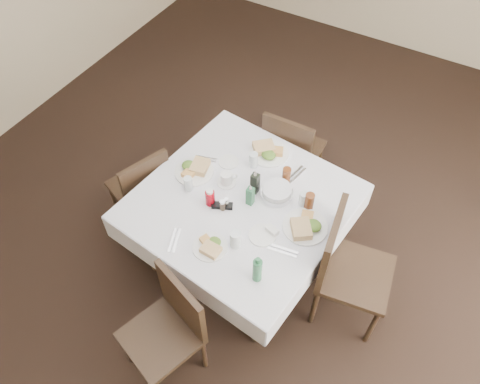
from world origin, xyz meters
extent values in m
plane|color=black|center=(0.00, 0.00, 0.00)|extent=(7.00, 7.00, 0.00)
cylinder|color=black|center=(-0.69, -0.58, 0.36)|extent=(0.06, 0.06, 0.72)
cylinder|color=black|center=(-0.57, 0.42, 0.36)|extent=(0.06, 0.06, 0.72)
cylinder|color=black|center=(0.31, -0.69, 0.36)|extent=(0.06, 0.06, 0.72)
cylinder|color=black|center=(0.42, 0.31, 0.36)|extent=(0.06, 0.06, 0.72)
cube|color=black|center=(-0.13, -0.13, 0.73)|extent=(1.39, 1.39, 0.03)
cube|color=silver|center=(-0.13, -0.13, 0.76)|extent=(1.52, 1.52, 0.01)
cube|color=silver|center=(-0.06, 0.55, 0.65)|extent=(1.37, 0.17, 0.22)
cube|color=silver|center=(-0.21, -0.82, 0.65)|extent=(1.37, 0.17, 0.22)
cube|color=silver|center=(0.55, -0.21, 0.65)|extent=(0.17, 1.37, 0.22)
cube|color=silver|center=(-0.82, -0.06, 0.65)|extent=(0.17, 1.37, 0.22)
cube|color=black|center=(-0.14, 0.80, 0.45)|extent=(0.44, 0.44, 0.04)
cube|color=black|center=(-0.14, 0.60, 0.68)|extent=(0.44, 0.05, 0.48)
cylinder|color=black|center=(0.04, 0.99, 0.22)|extent=(0.04, 0.04, 0.45)
cylinder|color=black|center=(0.05, 0.62, 0.22)|extent=(0.04, 0.04, 0.45)
cylinder|color=black|center=(-0.34, 0.99, 0.22)|extent=(0.04, 0.04, 0.45)
cylinder|color=black|center=(-0.33, 0.61, 0.22)|extent=(0.04, 0.04, 0.45)
cube|color=black|center=(-0.14, -1.15, 0.45)|extent=(0.55, 0.55, 0.04)
cube|color=black|center=(-0.08, -0.96, 0.68)|extent=(0.43, 0.18, 0.48)
cylinder|color=black|center=(-0.38, -1.27, 0.22)|extent=(0.04, 0.04, 0.45)
cylinder|color=black|center=(-0.26, -0.91, 0.22)|extent=(0.04, 0.04, 0.45)
cylinder|color=black|center=(0.09, -1.03, 0.22)|extent=(0.04, 0.04, 0.45)
cube|color=black|center=(0.77, -0.12, 0.49)|extent=(0.55, 0.55, 0.04)
cube|color=black|center=(0.56, -0.15, 0.75)|extent=(0.12, 0.48, 0.52)
cylinder|color=black|center=(1.01, -0.29, 0.25)|extent=(0.04, 0.04, 0.49)
cylinder|color=black|center=(0.60, -0.36, 0.25)|extent=(0.04, 0.04, 0.49)
cylinder|color=black|center=(0.95, 0.12, 0.25)|extent=(0.04, 0.04, 0.49)
cylinder|color=black|center=(0.54, 0.05, 0.25)|extent=(0.04, 0.04, 0.49)
cube|color=black|center=(-1.07, -0.20, 0.42)|extent=(0.53, 0.53, 0.04)
cube|color=black|center=(-0.90, -0.26, 0.64)|extent=(0.18, 0.40, 0.45)
cylinder|color=black|center=(-1.18, 0.03, 0.21)|extent=(0.03, 0.03, 0.42)
cylinder|color=black|center=(-0.84, -0.09, 0.21)|extent=(0.03, 0.03, 0.42)
cylinder|color=black|center=(-1.30, -0.30, 0.21)|extent=(0.03, 0.03, 0.42)
cylinder|color=black|center=(-0.97, -0.42, 0.21)|extent=(0.03, 0.03, 0.42)
cylinder|color=white|center=(-0.18, 0.37, 0.77)|extent=(0.30, 0.30, 0.02)
cube|color=#B67B4F|center=(-0.23, 0.37, 0.80)|extent=(0.20, 0.20, 0.05)
cube|color=tan|center=(-0.13, 0.39, 0.80)|extent=(0.12, 0.11, 0.04)
ellipsoid|color=#396D23|center=(-0.16, 0.32, 0.80)|extent=(0.11, 0.10, 0.05)
cylinder|color=white|center=(-0.12, -0.58, 0.77)|extent=(0.23, 0.23, 0.01)
cube|color=#B67B4F|center=(-0.09, -0.61, 0.79)|extent=(0.12, 0.10, 0.04)
cube|color=tan|center=(-0.16, -0.56, 0.79)|extent=(0.09, 0.09, 0.03)
ellipsoid|color=#396D23|center=(-0.10, -0.54, 0.79)|extent=(0.09, 0.08, 0.04)
cylinder|color=white|center=(0.35, -0.12, 0.77)|extent=(0.31, 0.31, 0.02)
cube|color=#B67B4F|center=(0.34, -0.17, 0.80)|extent=(0.19, 0.20, 0.05)
cube|color=tan|center=(0.34, -0.07, 0.80)|extent=(0.10, 0.12, 0.04)
ellipsoid|color=#396D23|center=(0.40, -0.11, 0.80)|extent=(0.11, 0.10, 0.05)
cylinder|color=white|center=(-0.57, -0.08, 0.77)|extent=(0.29, 0.29, 0.02)
cube|color=#B67B4F|center=(-0.55, -0.04, 0.80)|extent=(0.15, 0.17, 0.05)
cube|color=tan|center=(-0.58, -0.13, 0.80)|extent=(0.09, 0.11, 0.04)
ellipsoid|color=#396D23|center=(-0.62, -0.07, 0.80)|extent=(0.11, 0.10, 0.05)
cylinder|color=white|center=(-0.40, 0.13, 0.77)|extent=(0.15, 0.15, 0.01)
cylinder|color=white|center=(0.14, -0.33, 0.77)|extent=(0.18, 0.18, 0.01)
cylinder|color=silver|center=(-0.22, 0.20, 0.82)|extent=(0.07, 0.07, 0.12)
cylinder|color=silver|center=(0.02, -0.48, 0.83)|extent=(0.07, 0.07, 0.14)
cylinder|color=silver|center=(0.25, 0.05, 0.82)|extent=(0.06, 0.06, 0.11)
cylinder|color=silver|center=(-0.52, -0.23, 0.82)|extent=(0.06, 0.06, 0.11)
cylinder|color=brown|center=(0.06, 0.19, 0.83)|extent=(0.06, 0.06, 0.13)
cylinder|color=brown|center=(0.30, 0.05, 0.83)|extent=(0.06, 0.06, 0.14)
cylinder|color=silver|center=(0.06, 0.03, 0.78)|extent=(0.23, 0.23, 0.04)
cylinder|color=silver|center=(0.06, 0.03, 0.82)|extent=(0.21, 0.21, 0.05)
cube|color=black|center=(-0.09, -0.01, 0.85)|extent=(0.05, 0.05, 0.17)
cone|color=silver|center=(-0.09, -0.01, 0.96)|extent=(0.03, 0.03, 0.05)
cube|color=#286940|center=(-0.07, -0.12, 0.84)|extent=(0.05, 0.05, 0.15)
cone|color=silver|center=(-0.07, -0.12, 0.94)|extent=(0.03, 0.03, 0.04)
cylinder|color=#AE0412|center=(-0.31, -0.27, 0.82)|extent=(0.07, 0.07, 0.12)
cylinder|color=white|center=(-0.31, -0.27, 0.89)|extent=(0.05, 0.05, 0.02)
cylinder|color=white|center=(-0.20, -0.23, 0.79)|extent=(0.03, 0.03, 0.06)
cylinder|color=silver|center=(-0.20, -0.23, 0.83)|extent=(0.03, 0.03, 0.01)
cylinder|color=#463628|center=(-0.21, -0.27, 0.80)|extent=(0.04, 0.04, 0.07)
cylinder|color=silver|center=(-0.21, -0.27, 0.84)|extent=(0.04, 0.04, 0.01)
cylinder|color=white|center=(-0.31, -0.05, 0.77)|extent=(0.14, 0.14, 0.01)
cylinder|color=white|center=(-0.31, -0.05, 0.82)|extent=(0.08, 0.08, 0.09)
cylinder|color=black|center=(-0.31, -0.05, 0.85)|extent=(0.07, 0.07, 0.01)
torus|color=white|center=(-0.27, -0.01, 0.82)|extent=(0.05, 0.05, 0.06)
cube|color=black|center=(-0.22, -0.25, 0.78)|extent=(0.16, 0.11, 0.03)
cylinder|color=#286940|center=(0.26, -0.62, 0.86)|extent=(0.06, 0.06, 0.19)
cylinder|color=#286940|center=(0.26, -0.62, 0.97)|extent=(0.03, 0.03, 0.04)
cube|color=white|center=(0.18, -0.27, 0.78)|extent=(0.10, 0.07, 0.04)
cube|color=#FFA8BA|center=(0.18, -0.27, 0.79)|extent=(0.07, 0.05, 0.02)
cube|color=silver|center=(0.08, 0.28, 0.77)|extent=(0.05, 0.20, 0.01)
cube|color=silver|center=(0.11, 0.27, 0.77)|extent=(0.05, 0.20, 0.01)
cube|color=silver|center=(-0.33, -0.64, 0.77)|extent=(0.09, 0.19, 0.01)
cube|color=silver|center=(-0.36, -0.66, 0.77)|extent=(0.09, 0.19, 0.01)
cube|color=silver|center=(0.31, -0.38, 0.77)|extent=(0.20, 0.05, 0.01)
cube|color=silver|center=(0.30, -0.35, 0.77)|extent=(0.20, 0.05, 0.01)
cube|color=silver|center=(-0.57, 0.09, 0.77)|extent=(0.16, 0.06, 0.01)
cube|color=silver|center=(-0.56, 0.06, 0.77)|extent=(0.16, 0.06, 0.01)
camera|label=1|loc=(0.88, -1.91, 3.36)|focal=35.00mm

